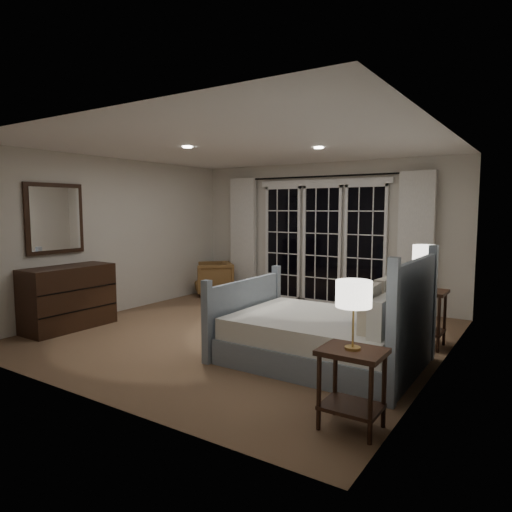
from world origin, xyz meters
The scene contains 20 objects.
floor centered at (0.00, 0.00, 0.00)m, with size 5.00×5.00×0.00m, color brown.
ceiling centered at (0.00, 0.00, 2.50)m, with size 5.00×5.00×0.00m, color white.
wall_left centered at (-2.50, 0.00, 1.25)m, with size 0.02×5.00×2.50m, color beige.
wall_right centered at (2.50, 0.00, 1.25)m, with size 0.02×5.00×2.50m, color beige.
wall_back centered at (0.00, 2.50, 1.25)m, with size 5.00×0.02×2.50m, color beige.
wall_front centered at (0.00, -2.50, 1.25)m, with size 5.00×0.02×2.50m, color beige.
french_doors centered at (0.00, 2.46, 1.09)m, with size 2.50×0.04×2.20m.
curtain_rod centered at (0.00, 2.40, 2.25)m, with size 0.03×0.03×3.50m, color black.
curtain_left centered at (-1.65, 2.38, 1.15)m, with size 0.55×0.10×2.25m, color white.
curtain_right centered at (1.65, 2.38, 1.15)m, with size 0.55×0.10×2.25m, color white.
downlight_a centered at (0.80, 0.60, 2.49)m, with size 0.12×0.12×0.01m, color white.
downlight_b centered at (-0.60, -0.40, 2.49)m, with size 0.12×0.12×0.01m, color white.
bed centered at (1.42, -0.45, 0.31)m, with size 2.07×1.48×1.20m.
nightstand_left centered at (2.22, -1.74, 0.41)m, with size 0.48×0.39×0.63m.
nightstand_right centered at (2.16, 0.76, 0.47)m, with size 0.54×0.43×0.70m.
lamp_left centered at (2.22, -1.74, 1.05)m, with size 0.27×0.27×0.53m.
lamp_right centered at (2.16, 0.76, 1.14)m, with size 0.28×0.28×0.55m.
armchair centered at (-2.10, 1.99, 0.32)m, with size 0.69×0.71×0.65m, color brown.
dresser centered at (-2.23, -1.12, 0.44)m, with size 0.53×1.25×0.89m.
mirror centered at (-2.47, -1.12, 1.55)m, with size 0.05×0.85×1.00m.
Camera 1 is at (3.45, -4.97, 1.70)m, focal length 32.00 mm.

